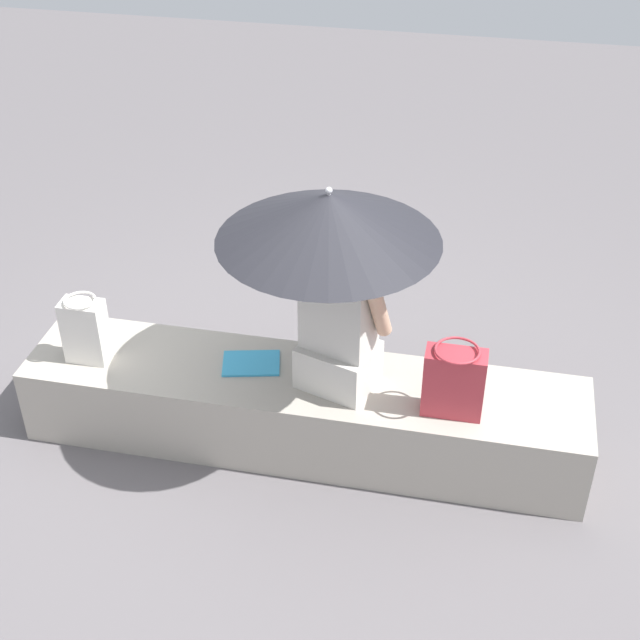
% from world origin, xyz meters
% --- Properties ---
extents(ground_plane, '(14.00, 14.00, 0.00)m').
position_xyz_m(ground_plane, '(0.00, 0.00, 0.00)').
color(ground_plane, '#605B5E').
extents(stone_bench, '(2.76, 0.56, 0.41)m').
position_xyz_m(stone_bench, '(0.00, 0.00, 0.21)').
color(stone_bench, '#A8A093').
rests_on(stone_bench, ground).
extents(person_seated, '(0.51, 0.37, 0.90)m').
position_xyz_m(person_seated, '(0.18, -0.01, 0.80)').
color(person_seated, beige).
rests_on(person_seated, stone_bench).
extents(parasol, '(0.99, 0.99, 1.03)m').
position_xyz_m(parasol, '(0.13, -0.00, 1.29)').
color(parasol, '#B7B7BC').
rests_on(parasol, stone_bench).
extents(handbag_black, '(0.21, 0.16, 0.35)m').
position_xyz_m(handbag_black, '(-1.07, -0.07, 0.58)').
color(handbag_black, silver).
rests_on(handbag_black, stone_bench).
extents(tote_bag_canvas, '(0.28, 0.20, 0.35)m').
position_xyz_m(tote_bag_canvas, '(0.73, -0.11, 0.58)').
color(tote_bag_canvas, '#B2333D').
rests_on(tote_bag_canvas, stone_bench).
extents(magazine, '(0.32, 0.26, 0.01)m').
position_xyz_m(magazine, '(-0.27, 0.05, 0.42)').
color(magazine, '#339ED1').
rests_on(magazine, stone_bench).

